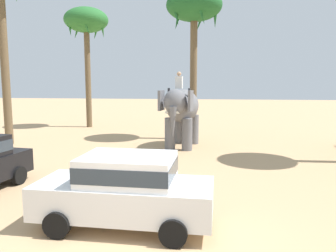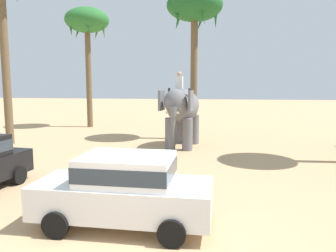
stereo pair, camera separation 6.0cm
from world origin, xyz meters
name	(u,v)px [view 2 (the right image)]	position (x,y,z in m)	size (l,w,h in m)	color
ground_plane	(129,243)	(0.00, 0.00, 0.00)	(120.00, 120.00, 0.00)	tan
car_sedan_foreground	(125,188)	(-0.30, 0.83, 0.93)	(4.14, 1.96, 1.70)	white
elephant_with_mahout	(182,109)	(0.14, 10.48, 1.99)	(2.02, 3.97, 3.88)	slate
palm_tree_behind_elephant	(87,24)	(-7.50, 17.52, 7.59)	(3.20, 3.20, 8.77)	brown
palm_tree_near_hut	(195,10)	(0.59, 13.16, 7.45)	(3.20, 3.20, 8.62)	brown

